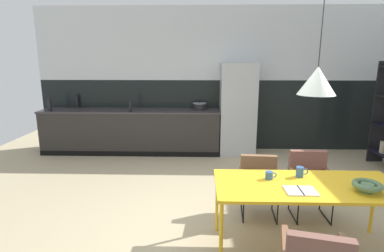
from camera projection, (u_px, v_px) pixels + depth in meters
The scene contains 17 objects.
ground_plane at pixel (224, 229), 3.53m from camera, with size 9.63×9.63×0.00m, color tan.
back_wall_splashback_dark at pixel (214, 115), 6.56m from camera, with size 7.41×0.12×1.49m, color black.
back_wall_panel_upper at pixel (215, 44), 6.23m from camera, with size 7.41×0.12×1.49m, color silver.
kitchen_counter at pixel (131, 131), 6.32m from camera, with size 3.68×0.63×0.90m.
refrigerator_column at pixel (238, 109), 6.16m from camera, with size 0.71×0.60×1.85m, color #ADAFB2.
dining_table at pixel (308, 188), 2.99m from camera, with size 1.82×0.78×0.73m.
armchair_facing_counter at pixel (310, 176), 3.76m from camera, with size 0.50×0.48×0.80m.
armchair_corner_seat at pixel (259, 178), 3.78m from camera, with size 0.52×0.50×0.73m.
fruit_bowl at pixel (367, 186), 2.79m from camera, with size 0.26×0.26×0.09m.
open_book at pixel (301, 191), 2.81m from camera, with size 0.28×0.22×0.02m.
mug_white_ceramic at pixel (300, 172), 3.15m from camera, with size 0.13×0.08×0.11m.
mug_wide_latte at pixel (269, 175), 3.09m from camera, with size 0.12×0.08×0.08m.
cooking_pot at pixel (200, 106), 6.26m from camera, with size 0.28×0.28×0.16m.
bottle_spice_small at pixel (50, 104), 6.10m from camera, with size 0.07×0.07×0.31m.
bottle_wine_green at pixel (130, 106), 6.00m from camera, with size 0.06×0.06×0.28m.
bottle_vinegar_dark at pixel (77, 102), 6.46m from camera, with size 0.06×0.06×0.31m.
pendant_lamp_over_table_near at pixel (317, 81), 2.76m from camera, with size 0.34×0.34×1.32m.
Camera 1 is at (-0.29, -3.19, 1.94)m, focal length 28.31 mm.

